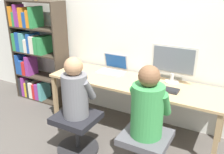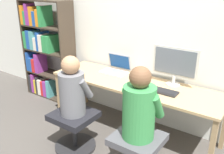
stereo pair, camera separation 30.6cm
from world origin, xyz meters
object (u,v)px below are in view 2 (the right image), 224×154
laptop (116,69)px  bookshelf (43,51)px  desktop_monitor (175,64)px  person_at_laptop (72,89)px  office_chair_right (74,127)px  person_at_monitor (139,107)px  office_chair_left (137,152)px  keyboard (160,91)px

laptop → bookshelf: bookshelf is taller
desktop_monitor → person_at_laptop: size_ratio=0.81×
office_chair_right → person_at_monitor: bearing=2.1°
office_chair_left → person_at_monitor: bearing=90.0°
laptop → office_chair_left: laptop is taller
office_chair_left → person_at_laptop: (-0.83, -0.02, 0.49)m
person_at_laptop → bookshelf: bearing=150.6°
office_chair_right → person_at_monitor: person_at_monitor is taller
bookshelf → office_chair_left: bearing=-19.2°
laptop → office_chair_left: bearing=-45.5°
office_chair_right → bookshelf: (-1.45, 0.82, 0.52)m
laptop → bookshelf: bearing=-177.3°
desktop_monitor → laptop: (-0.83, -0.02, -0.21)m
person_at_monitor → person_at_laptop: (-0.83, -0.03, -0.01)m
office_chair_right → person_at_monitor: size_ratio=0.68×
office_chair_left → office_chair_right: bearing=-178.3°
office_chair_right → desktop_monitor: bearing=48.4°
office_chair_left → bookshelf: bearing=160.8°
laptop → office_chair_right: bearing=-88.9°
office_chair_left → desktop_monitor: bearing=91.4°
desktop_monitor → keyboard: 0.37m
laptop → office_chair_left: size_ratio=0.74×
laptop → bookshelf: size_ratio=0.22×
laptop → keyboard: (0.79, -0.25, -0.04)m
office_chair_right → keyboard: bearing=39.6°
person_at_monitor → person_at_laptop: person_at_monitor is taller
desktop_monitor → office_chair_left: 1.12m
office_chair_right → person_at_laptop: (0.00, 0.00, 0.49)m
person_at_laptop → bookshelf: size_ratio=0.42×
office_chair_left → office_chair_right: (-0.83, -0.03, 0.00)m
desktop_monitor → office_chair_right: (-0.81, -0.91, -0.69)m
laptop → person_at_monitor: size_ratio=0.50×
desktop_monitor → laptop: bearing=-178.3°
keyboard → bookshelf: size_ratio=0.24×
office_chair_right → person_at_monitor: (0.83, 0.03, 0.51)m
laptop → bookshelf: (-1.43, -0.07, 0.04)m
desktop_monitor → bookshelf: 2.27m
person_at_laptop → keyboard: bearing=39.4°
laptop → desktop_monitor: bearing=1.7°
laptop → person_at_monitor: bearing=-45.3°
person_at_monitor → person_at_laptop: 0.83m
keyboard → office_chair_left: (0.06, -0.61, -0.44)m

